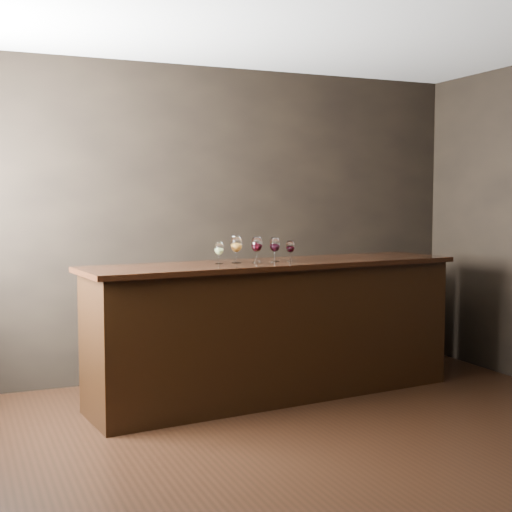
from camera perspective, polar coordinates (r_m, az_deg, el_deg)
name	(u,v)px	position (r m, az deg, el deg)	size (l,w,h in m)	color
ground	(325,452)	(4.73, 5.52, -15.38)	(5.00, 5.00, 0.00)	black
room_shell	(285,167)	(4.44, 2.33, 7.12)	(5.02, 4.52, 2.81)	black
bar_counter	(276,332)	(5.83, 1.59, -6.08)	(3.05, 0.66, 1.07)	black
bar_top	(276,264)	(5.75, 1.60, -0.64)	(3.15, 0.73, 0.04)	black
back_bar_shelf	(271,321)	(6.60, 1.18, -5.21)	(2.72, 0.40, 0.98)	black
glass_white	(219,249)	(5.54, -2.97, 0.56)	(0.07, 0.07, 0.17)	white
glass_amber	(236,245)	(5.61, -1.58, 0.92)	(0.09, 0.09, 0.22)	white
glass_red_a	(257,245)	(5.65, 0.06, 0.91)	(0.09, 0.09, 0.21)	white
glass_red_b	(275,245)	(5.72, 1.51, 0.88)	(0.08, 0.08, 0.20)	white
glass_red_c	(290,247)	(5.79, 2.77, 0.73)	(0.07, 0.07, 0.17)	white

